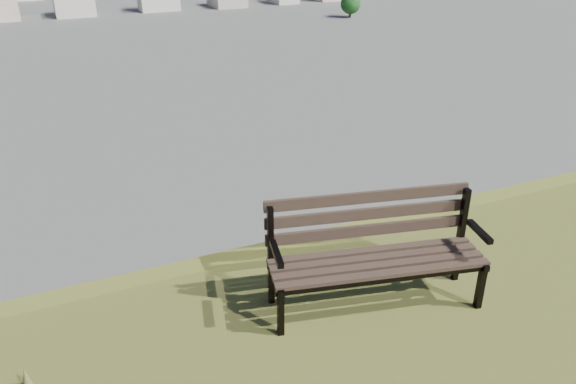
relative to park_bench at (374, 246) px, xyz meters
name	(u,v)px	position (x,y,z in m)	size (l,w,h in m)	color
park_bench	(374,246)	(0.00, 0.00, 0.00)	(2.06, 1.04, 1.03)	#3C2A22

